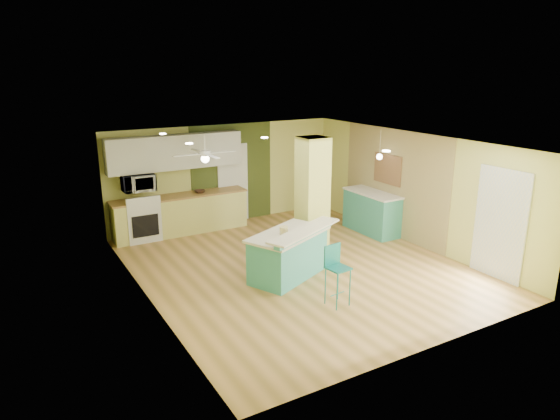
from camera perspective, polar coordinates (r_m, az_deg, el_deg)
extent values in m
cube|color=olive|center=(10.09, 2.07, -6.49)|extent=(6.00, 7.00, 0.01)
cube|color=white|center=(9.42, 2.23, 7.75)|extent=(6.00, 7.00, 0.01)
cube|color=#D1D271|center=(12.69, -6.34, 4.10)|extent=(6.00, 0.01, 2.50)
cube|color=#D1D271|center=(7.13, 17.44, -6.26)|extent=(6.00, 0.01, 2.50)
cube|color=#D1D271|center=(8.53, -15.21, -2.38)|extent=(0.01, 7.00, 2.50)
cube|color=#D1D271|center=(11.52, 14.91, 2.41)|extent=(0.01, 7.00, 2.50)
cube|color=#8F7C52|center=(11.93, 12.83, 3.01)|extent=(0.02, 3.40, 2.50)
cube|color=#3F4C1E|center=(12.76, -5.49, 4.18)|extent=(2.20, 0.02, 2.50)
cube|color=white|center=(12.79, -5.40, 3.06)|extent=(0.82, 0.05, 2.00)
cube|color=silver|center=(10.12, 23.83, -1.50)|extent=(0.04, 1.08, 2.10)
cube|color=#D8DB65|center=(10.43, 3.71, 1.51)|extent=(0.55, 0.55, 2.50)
cube|color=#DAD872|center=(12.16, -11.24, -0.55)|extent=(3.20, 0.60, 0.90)
cube|color=olive|center=(12.03, -11.36, 1.59)|extent=(3.25, 0.63, 0.04)
cube|color=white|center=(11.90, -15.55, -1.20)|extent=(0.76, 0.64, 0.90)
cube|color=black|center=(11.61, -15.11, -1.76)|extent=(0.59, 0.02, 0.50)
cube|color=white|center=(11.48, -15.36, 0.99)|extent=(0.76, 0.06, 0.18)
cube|color=silver|center=(11.94, -11.82, 6.51)|extent=(3.20, 0.34, 0.80)
imported|color=white|center=(11.68, -15.88, 3.02)|extent=(0.70, 0.48, 0.39)
cylinder|color=white|center=(10.72, -8.62, 7.50)|extent=(0.03, 0.03, 0.40)
cylinder|color=white|center=(10.75, -8.58, 6.45)|extent=(0.24, 0.24, 0.10)
sphere|color=white|center=(10.77, -8.55, 5.82)|extent=(0.18, 0.18, 0.18)
cylinder|color=white|center=(11.64, 11.38, 7.49)|extent=(0.01, 0.01, 0.62)
sphere|color=white|center=(11.69, 11.30, 5.99)|extent=(0.14, 0.14, 0.14)
cube|color=brown|center=(11.99, 12.19, 4.59)|extent=(0.03, 0.90, 0.70)
cube|color=teal|center=(9.48, 0.93, -5.28)|extent=(1.75, 1.36, 0.83)
cube|color=silver|center=(9.33, 0.94, -2.78)|extent=(1.87, 1.49, 0.05)
cube|color=teal|center=(9.11, 2.86, -2.71)|extent=(1.66, 0.85, 0.12)
cube|color=silver|center=(9.09, 2.86, -2.38)|extent=(1.88, 1.14, 0.04)
cylinder|color=#1C7C7F|center=(8.30, 6.54, -9.32)|extent=(0.02, 0.02, 0.65)
cylinder|color=#1C7C7F|center=(8.48, 7.99, -8.79)|extent=(0.02, 0.02, 0.65)
cylinder|color=#1C7C7F|center=(8.49, 5.20, -8.66)|extent=(0.02, 0.02, 0.65)
cylinder|color=#1C7C7F|center=(8.67, 6.65, -8.16)|extent=(0.02, 0.02, 0.65)
cube|color=#1C7C7F|center=(8.34, 6.67, -6.62)|extent=(0.38, 0.38, 0.03)
cube|color=#1C7C7F|center=(8.38, 5.99, -5.08)|extent=(0.34, 0.06, 0.36)
cube|color=teal|center=(12.19, 10.46, -0.33)|extent=(0.61, 1.48, 0.95)
cube|color=white|center=(12.06, 10.58, 1.93)|extent=(0.66, 1.54, 0.04)
imported|color=#3B2118|center=(12.15, -9.14, 2.10)|extent=(0.29, 0.29, 0.06)
cylinder|color=gold|center=(9.22, 0.44, -2.36)|extent=(0.16, 0.16, 0.15)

